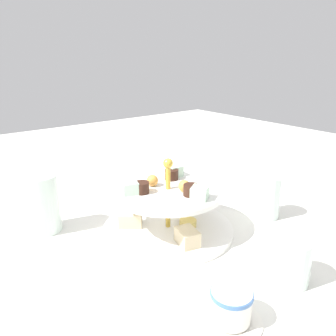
% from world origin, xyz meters
% --- Properties ---
extents(ground_plane, '(2.40, 2.40, 0.00)m').
position_xyz_m(ground_plane, '(0.00, 0.00, 0.00)').
color(ground_plane, silver).
extents(tiered_serving_stand, '(0.27, 0.27, 0.16)m').
position_xyz_m(tiered_serving_stand, '(0.00, -0.00, 0.05)').
color(tiered_serving_stand, white).
rests_on(tiered_serving_stand, ground_plane).
extents(water_glass_tall_right, '(0.07, 0.07, 0.12)m').
position_xyz_m(water_glass_tall_right, '(-0.20, 0.16, 0.06)').
color(water_glass_tall_right, silver).
rests_on(water_glass_tall_right, ground_plane).
extents(water_glass_short_left, '(0.06, 0.06, 0.08)m').
position_xyz_m(water_glass_short_left, '(0.05, -0.25, 0.04)').
color(water_glass_short_left, silver).
rests_on(water_glass_short_left, ground_plane).
extents(teacup_with_saucer, '(0.09, 0.09, 0.05)m').
position_xyz_m(teacup_with_saucer, '(-0.09, -0.26, 0.02)').
color(teacup_with_saucer, white).
rests_on(teacup_with_saucer, ground_plane).
extents(butter_knife_left, '(0.15, 0.10, 0.00)m').
position_xyz_m(butter_knife_left, '(0.15, 0.27, 0.00)').
color(butter_knife_left, silver).
rests_on(butter_knife_left, ground_plane).
extents(butter_knife_right, '(0.08, 0.16, 0.00)m').
position_xyz_m(butter_knife_right, '(-0.28, -0.13, 0.00)').
color(butter_knife_right, silver).
rests_on(butter_knife_right, ground_plane).
extents(water_glass_mid_back, '(0.06, 0.06, 0.10)m').
position_xyz_m(water_glass_mid_back, '(0.22, -0.08, 0.05)').
color(water_glass_mid_back, silver).
rests_on(water_glass_mid_back, ground_plane).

